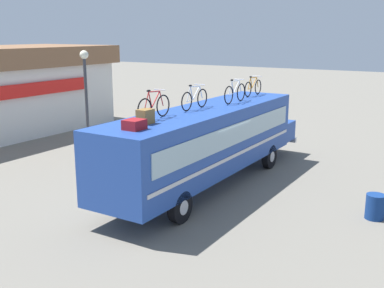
{
  "coord_description": "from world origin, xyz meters",
  "views": [
    {
      "loc": [
        -14.56,
        -8.39,
        5.67
      ],
      "look_at": [
        -0.96,
        0.0,
        1.87
      ],
      "focal_mm": 43.64,
      "sensor_mm": 36.0,
      "label": 1
    }
  ],
  "objects": [
    {
      "name": "rooftop_bicycle_4",
      "position": [
        4.2,
        0.04,
        3.37
      ],
      "size": [
        1.71,
        0.44,
        0.87
      ],
      "color": "black",
      "rests_on": "bus"
    },
    {
      "name": "rooftop_bicycle_2",
      "position": [
        -0.36,
        0.26,
        3.38
      ],
      "size": [
        1.75,
        0.44,
        0.91
      ],
      "color": "black",
      "rests_on": "bus"
    },
    {
      "name": "street_lamp",
      "position": [
        1.07,
        6.98,
        3.28
      ],
      "size": [
        0.39,
        0.39,
        4.92
      ],
      "color": "#38383D",
      "rests_on": "ground"
    },
    {
      "name": "luggage_bag_2",
      "position": [
        -3.51,
        0.08,
        3.23
      ],
      "size": [
        0.48,
        0.37,
        0.44
      ],
      "primitive_type": "cube",
      "color": "olive",
      "rests_on": "bus"
    },
    {
      "name": "luggage_bag_1",
      "position": [
        -4.37,
        -0.18,
        3.15
      ],
      "size": [
        0.56,
        0.51,
        0.29
      ],
      "primitive_type": "cube",
      "color": "maroon",
      "rests_on": "bus"
    },
    {
      "name": "rooftop_bicycle_3",
      "position": [
        1.86,
        -0.25,
        3.4
      ],
      "size": [
        1.79,
        0.44,
        0.94
      ],
      "color": "black",
      "rests_on": "bus"
    },
    {
      "name": "rooftop_bicycle_1",
      "position": [
        -2.69,
        0.36,
        3.4
      ],
      "size": [
        1.71,
        0.44,
        0.96
      ],
      "color": "black",
      "rests_on": "bus"
    },
    {
      "name": "ground_plane",
      "position": [
        0.0,
        0.0,
        0.0
      ],
      "size": [
        120.0,
        120.0,
        0.0
      ],
      "primitive_type": "plane",
      "color": "slate"
    },
    {
      "name": "bus",
      "position": [
        0.26,
        0.0,
        1.8
      ],
      "size": [
        12.29,
        2.45,
        3.0
      ],
      "color": "#23479E",
      "rests_on": "ground"
    },
    {
      "name": "trash_bin",
      "position": [
        0.1,
        -6.07,
        0.4
      ],
      "size": [
        0.58,
        0.58,
        0.79
      ],
      "primitive_type": "cylinder",
      "color": "navy",
      "rests_on": "ground"
    }
  ]
}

